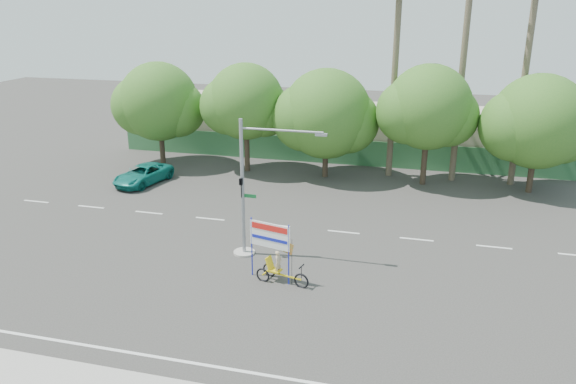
# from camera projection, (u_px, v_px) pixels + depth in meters

# --- Properties ---
(ground) EXTENTS (120.00, 120.00, 0.00)m
(ground) POSITION_uv_depth(u_px,v_px,m) (269.00, 297.00, 24.54)
(ground) COLOR #33302D
(ground) RESTS_ON ground
(fence) EXTENTS (38.00, 0.08, 2.00)m
(fence) POSITION_uv_depth(u_px,v_px,m) (346.00, 152.00, 43.89)
(fence) COLOR #336B3D
(fence) RESTS_ON ground
(building_left) EXTENTS (12.00, 8.00, 4.00)m
(building_left) POSITION_uv_depth(u_px,v_px,m) (243.00, 121.00, 50.06)
(building_left) COLOR #BCAC95
(building_left) RESTS_ON ground
(building_right) EXTENTS (14.00, 8.00, 3.60)m
(building_right) POSITION_uv_depth(u_px,v_px,m) (452.00, 135.00, 45.85)
(building_right) COLOR #BCAC95
(building_right) RESTS_ON ground
(tree_far_left) EXTENTS (7.14, 6.00, 7.96)m
(tree_far_left) POSITION_uv_depth(u_px,v_px,m) (158.00, 104.00, 42.80)
(tree_far_left) COLOR #473828
(tree_far_left) RESTS_ON ground
(tree_left) EXTENTS (6.66, 5.60, 8.07)m
(tree_left) POSITION_uv_depth(u_px,v_px,m) (245.00, 104.00, 41.04)
(tree_left) COLOR #473828
(tree_left) RESTS_ON ground
(tree_center) EXTENTS (7.62, 6.40, 7.85)m
(tree_center) POSITION_uv_depth(u_px,v_px,m) (326.00, 116.00, 39.81)
(tree_center) COLOR #473828
(tree_center) RESTS_ON ground
(tree_right) EXTENTS (6.90, 5.80, 8.36)m
(tree_right) POSITION_uv_depth(u_px,v_px,m) (428.00, 110.00, 37.90)
(tree_right) COLOR #473828
(tree_right) RESTS_ON ground
(tree_far_right) EXTENTS (7.38, 6.20, 7.94)m
(tree_far_right) POSITION_uv_depth(u_px,v_px,m) (537.00, 124.00, 36.43)
(tree_far_right) COLOR #473828
(tree_far_right) RESTS_ON ground
(palm_tall) EXTENTS (3.73, 3.79, 17.45)m
(palm_tall) POSITION_uv_depth(u_px,v_px,m) (466.00, 29.00, 37.08)
(palm_tall) COLOR #70604C
(palm_tall) RESTS_ON ground
(palm_mid) EXTENTS (3.73, 3.79, 15.45)m
(palm_mid) POSITION_uv_depth(u_px,v_px,m) (529.00, 47.00, 36.48)
(palm_mid) COLOR #70604C
(palm_mid) RESTS_ON ground
(palm_short) EXTENTS (3.73, 3.79, 14.45)m
(palm_short) POSITION_uv_depth(u_px,v_px,m) (396.00, 52.00, 38.67)
(palm_short) COLOR #70604C
(palm_short) RESTS_ON ground
(traffic_signal) EXTENTS (4.72, 1.10, 7.00)m
(traffic_signal) POSITION_uv_depth(u_px,v_px,m) (249.00, 200.00, 27.76)
(traffic_signal) COLOR gray
(traffic_signal) RESTS_ON ground
(trike_billboard) EXTENTS (2.95, 1.10, 2.97)m
(trike_billboard) POSITION_uv_depth(u_px,v_px,m) (275.00, 257.00, 25.59)
(trike_billboard) COLOR black
(trike_billboard) RESTS_ON ground
(pickup_truck) EXTENTS (3.15, 5.08, 1.31)m
(pickup_truck) POSITION_uv_depth(u_px,v_px,m) (143.00, 175.00, 39.46)
(pickup_truck) COLOR #107165
(pickup_truck) RESTS_ON ground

